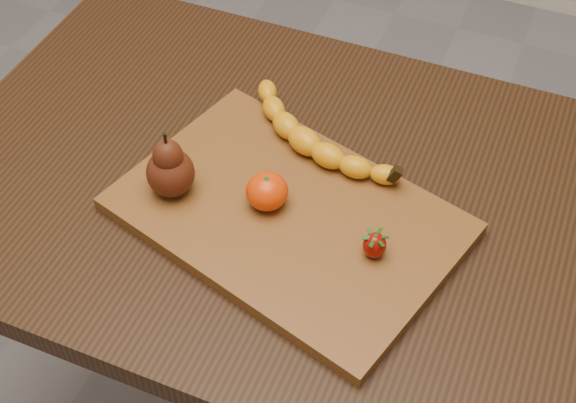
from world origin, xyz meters
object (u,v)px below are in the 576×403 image
at_px(table, 275,225).
at_px(pear, 169,163).
at_px(cutting_board, 288,216).
at_px(mandarin, 267,191).

distance_m(table, pear, 0.22).
height_order(table, pear, pear).
xyz_separation_m(cutting_board, mandarin, (-0.03, 0.00, 0.03)).
relative_size(cutting_board, mandarin, 7.71).
relative_size(table, pear, 9.58).
bearing_deg(mandarin, pear, -168.89).
height_order(cutting_board, mandarin, mandarin).
bearing_deg(pear, table, 36.22).
relative_size(cutting_board, pear, 4.31).
bearing_deg(cutting_board, pear, -155.80).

